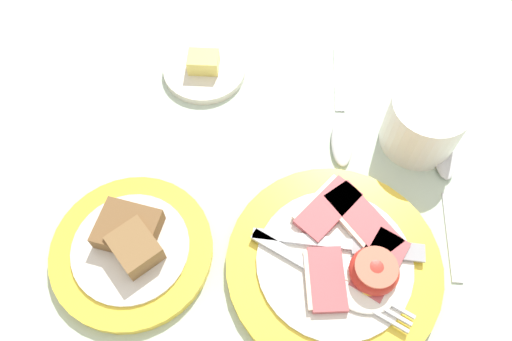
{
  "coord_description": "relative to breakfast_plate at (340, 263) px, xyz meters",
  "views": [
    {
      "loc": [
        0.01,
        -0.21,
        0.52
      ],
      "look_at": [
        -0.06,
        0.06,
        0.02
      ],
      "focal_mm": 35.0,
      "sensor_mm": 36.0,
      "label": 1
    }
  ],
  "objects": [
    {
      "name": "bread_plate",
      "position": [
        -0.22,
        -0.04,
        0.0
      ],
      "size": [
        0.18,
        0.18,
        0.04
      ],
      "color": "yellow",
      "rests_on": "ground_plane"
    },
    {
      "name": "ground_plane",
      "position": [
        -0.06,
        0.02,
        -0.01
      ],
      "size": [
        3.0,
        3.0,
        0.0
      ],
      "primitive_type": "plane",
      "color": "#B7CCB7"
    },
    {
      "name": "butter_dish",
      "position": [
        -0.22,
        0.22,
        -0.0
      ],
      "size": [
        0.11,
        0.11,
        0.03
      ],
      "color": "silver",
      "rests_on": "ground_plane"
    },
    {
      "name": "teaspoon_near_cup",
      "position": [
        -0.03,
        0.18,
        -0.01
      ],
      "size": [
        0.06,
        0.19,
        0.01
      ],
      "rotation": [
        0.0,
        0.0,
        4.91
      ],
      "color": "silver",
      "rests_on": "ground_plane"
    },
    {
      "name": "sugar_cup",
      "position": [
        0.06,
        0.19,
        0.03
      ],
      "size": [
        0.09,
        0.09,
        0.07
      ],
      "color": "white",
      "rests_on": "ground_plane"
    },
    {
      "name": "teaspoon_by_saucer",
      "position": [
        0.1,
        0.14,
        -0.01
      ],
      "size": [
        0.05,
        0.19,
        0.01
      ],
      "rotation": [
        0.0,
        0.0,
        1.74
      ],
      "color": "silver",
      "rests_on": "ground_plane"
    },
    {
      "name": "breakfast_plate",
      "position": [
        0.0,
        0.0,
        0.0
      ],
      "size": [
        0.23,
        0.23,
        0.04
      ],
      "color": "yellow",
      "rests_on": "ground_plane"
    }
  ]
}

